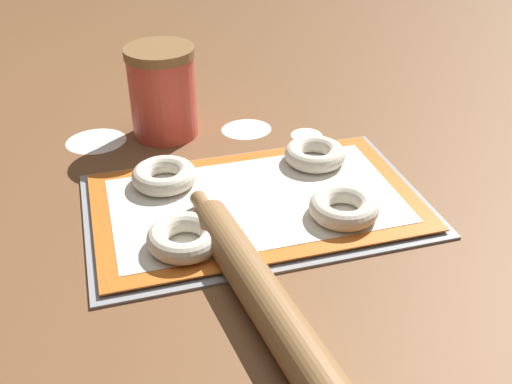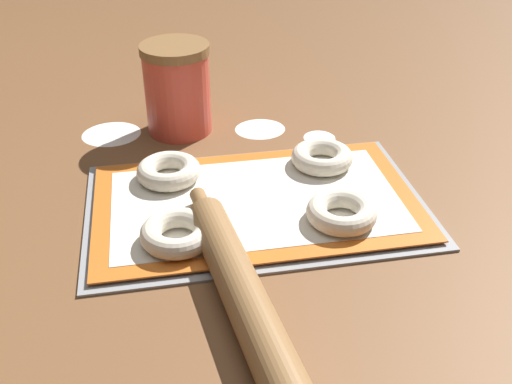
{
  "view_description": "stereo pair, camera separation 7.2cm",
  "coord_description": "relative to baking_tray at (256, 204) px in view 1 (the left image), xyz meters",
  "views": [
    {
      "loc": [
        -0.2,
        -0.69,
        0.5
      ],
      "look_at": [
        0.01,
        0.01,
        0.03
      ],
      "focal_mm": 42.0,
      "sensor_mm": 36.0,
      "label": 1
    },
    {
      "loc": [
        -0.13,
        -0.7,
        0.5
      ],
      "look_at": [
        0.01,
        0.01,
        0.03
      ],
      "focal_mm": 42.0,
      "sensor_mm": 36.0,
      "label": 2
    }
  ],
  "objects": [
    {
      "name": "bagel_back_left",
      "position": [
        -0.12,
        0.08,
        0.02
      ],
      "size": [
        0.1,
        0.1,
        0.03
      ],
      "color": "silver",
      "rests_on": "baking_mat"
    },
    {
      "name": "bagel_back_right",
      "position": [
        0.12,
        0.08,
        0.02
      ],
      "size": [
        0.1,
        0.1,
        0.03
      ],
      "color": "silver",
      "rests_on": "baking_mat"
    },
    {
      "name": "flour_patch_side",
      "position": [
        -0.21,
        0.28,
        -0.0
      ],
      "size": [
        0.11,
        0.1,
        0.0
      ],
      "color": "white",
      "rests_on": "ground_plane"
    },
    {
      "name": "flour_patch_far",
      "position": [
        0.05,
        0.25,
        -0.0
      ],
      "size": [
        0.09,
        0.08,
        0.0
      ],
      "color": "white",
      "rests_on": "ground_plane"
    },
    {
      "name": "bagel_front_right",
      "position": [
        0.11,
        -0.07,
        0.02
      ],
      "size": [
        0.1,
        0.1,
        0.03
      ],
      "color": "silver",
      "rests_on": "baking_mat"
    },
    {
      "name": "ground_plane",
      "position": [
        -0.01,
        -0.01,
        -0.0
      ],
      "size": [
        2.8,
        2.8,
        0.0
      ],
      "primitive_type": "plane",
      "color": "brown"
    },
    {
      "name": "flour_canister",
      "position": [
        -0.09,
        0.27,
        0.08
      ],
      "size": [
        0.12,
        0.12,
        0.16
      ],
      "color": "#DB4C3D",
      "rests_on": "ground_plane"
    },
    {
      "name": "baking_mat",
      "position": [
        0.0,
        -0.0,
        0.01
      ],
      "size": [
        0.47,
        0.28,
        0.0
      ],
      "color": "orange",
      "rests_on": "baking_tray"
    },
    {
      "name": "bagel_front_left",
      "position": [
        -0.12,
        -0.08,
        0.02
      ],
      "size": [
        0.1,
        0.1,
        0.03
      ],
      "color": "silver",
      "rests_on": "baking_mat"
    },
    {
      "name": "baking_tray",
      "position": [
        0.0,
        0.0,
        0.0
      ],
      "size": [
        0.49,
        0.31,
        0.01
      ],
      "color": "#93969B",
      "rests_on": "ground_plane"
    },
    {
      "name": "rolling_pin",
      "position": [
        -0.05,
        -0.23,
        0.02
      ],
      "size": [
        0.1,
        0.49,
        0.05
      ],
      "color": "olive",
      "rests_on": "ground_plane"
    },
    {
      "name": "flour_patch_near",
      "position": [
        0.15,
        0.19,
        -0.0
      ],
      "size": [
        0.06,
        0.06,
        0.0
      ],
      "color": "white",
      "rests_on": "ground_plane"
    }
  ]
}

